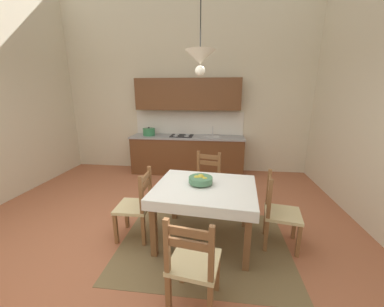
# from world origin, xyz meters

# --- Properties ---
(ground_plane) EXTENTS (6.40, 6.23, 0.10)m
(ground_plane) POSITION_xyz_m (0.00, 0.00, -0.05)
(ground_plane) COLOR #A86042
(wall_back) EXTENTS (6.40, 0.12, 4.25)m
(wall_back) POSITION_xyz_m (0.00, 2.88, 2.12)
(wall_back) COLOR beige
(wall_back) RESTS_ON ground_plane
(area_rug) EXTENTS (2.10, 1.60, 0.01)m
(area_rug) POSITION_xyz_m (0.66, -0.16, 0.00)
(area_rug) COLOR brown
(area_rug) RESTS_ON ground_plane
(kitchen_cabinetry) EXTENTS (2.64, 0.63, 2.20)m
(kitchen_cabinetry) POSITION_xyz_m (0.07, 2.54, 0.86)
(kitchen_cabinetry) COLOR brown
(kitchen_cabinetry) RESTS_ON ground_plane
(dining_table) EXTENTS (1.32, 1.14, 0.75)m
(dining_table) POSITION_xyz_m (0.66, -0.06, 0.62)
(dining_table) COLOR brown
(dining_table) RESTS_ON ground_plane
(dining_chair_window_side) EXTENTS (0.49, 0.49, 0.93)m
(dining_chair_window_side) POSITION_xyz_m (1.58, -0.04, 0.44)
(dining_chair_window_side) COLOR #D1BC89
(dining_chair_window_side) RESTS_ON ground_plane
(dining_chair_camera_side) EXTENTS (0.48, 0.48, 0.93)m
(dining_chair_camera_side) POSITION_xyz_m (0.63, -1.03, 0.44)
(dining_chair_camera_side) COLOR #D1BC89
(dining_chair_camera_side) RESTS_ON ground_plane
(dining_chair_kitchen_side) EXTENTS (0.50, 0.50, 0.93)m
(dining_chair_kitchen_side) POSITION_xyz_m (0.63, 0.83, 0.44)
(dining_chair_kitchen_side) COLOR #D1BC89
(dining_chair_kitchen_side) RESTS_ON ground_plane
(dining_chair_tv_side) EXTENTS (0.43, 0.43, 0.93)m
(dining_chair_tv_side) POSITION_xyz_m (-0.23, -0.09, 0.44)
(dining_chair_tv_side) COLOR #D1BC89
(dining_chair_tv_side) RESTS_ON ground_plane
(fruit_bowl) EXTENTS (0.30, 0.30, 0.12)m
(fruit_bowl) POSITION_xyz_m (0.60, -0.00, 0.81)
(fruit_bowl) COLOR #4C7F5B
(fruit_bowl) RESTS_ON dining_table
(pendant_lamp) EXTENTS (0.32, 0.32, 0.81)m
(pendant_lamp) POSITION_xyz_m (0.59, -0.08, 2.23)
(pendant_lamp) COLOR black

